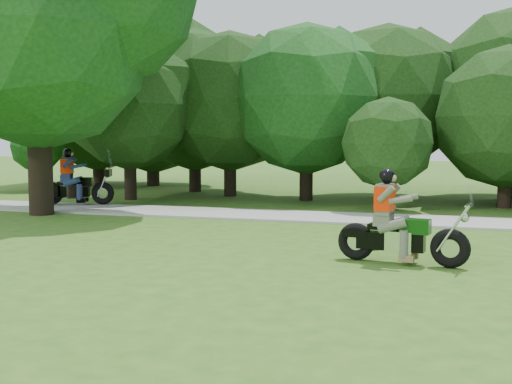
# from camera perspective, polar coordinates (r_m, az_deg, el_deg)

# --- Properties ---
(ground) EXTENTS (100.00, 100.00, 0.00)m
(ground) POSITION_cam_1_polar(r_m,az_deg,el_deg) (9.29, 13.07, -8.97)
(ground) COLOR #2F601B
(ground) RESTS_ON ground
(walkway) EXTENTS (60.00, 2.20, 0.06)m
(walkway) POSITION_cam_1_polar(r_m,az_deg,el_deg) (17.15, 14.88, -2.51)
(walkway) COLOR #989893
(walkway) RESTS_ON ground
(tree_line) EXTENTS (39.78, 12.51, 7.73)m
(tree_line) POSITION_cam_1_polar(r_m,az_deg,el_deg) (23.94, 15.71, 8.34)
(tree_line) COLOR black
(tree_line) RESTS_ON ground
(big_tree_west) EXTENTS (8.64, 6.56, 9.96)m
(big_tree_west) POSITION_cam_1_polar(r_m,az_deg,el_deg) (19.67, -18.47, 15.10)
(big_tree_west) COLOR black
(big_tree_west) RESTS_ON ground
(chopper_motorcycle) EXTENTS (2.32, 0.77, 1.66)m
(chopper_motorcycle) POSITION_cam_1_polar(r_m,az_deg,el_deg) (11.43, 12.29, -3.21)
(chopper_motorcycle) COLOR black
(chopper_motorcycle) RESTS_ON ground
(touring_motorcycle) EXTENTS (2.28, 1.20, 1.78)m
(touring_motorcycle) POSITION_cam_1_polar(r_m,az_deg,el_deg) (21.00, -16.01, 0.67)
(touring_motorcycle) COLOR black
(touring_motorcycle) RESTS_ON walkway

